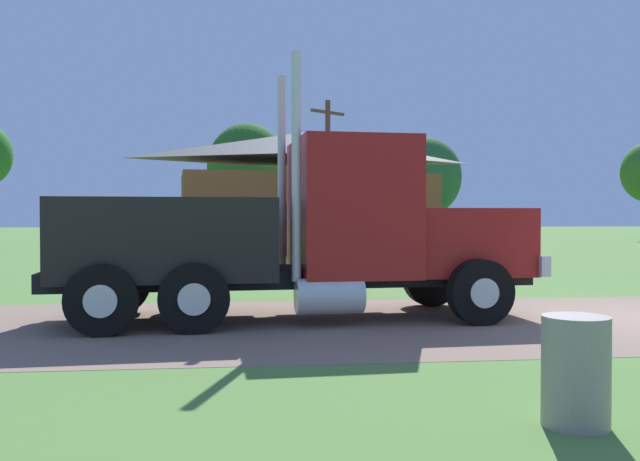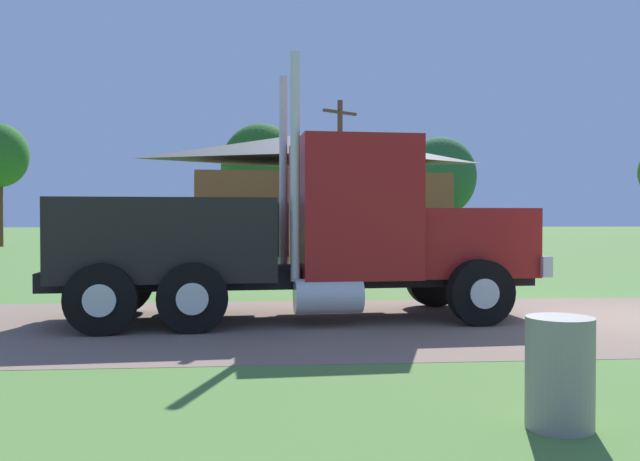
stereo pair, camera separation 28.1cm
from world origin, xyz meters
The scene contains 6 objects.
truck_foreground_white centered at (-5.71, 0.60, 1.33)m, with size 7.83×3.00×4.08m.
steel_barrel centered at (-3.97, -5.26, 0.43)m, with size 0.52×0.52×0.87m, color gray.
shed_building centered at (-3.81, 20.94, 2.69)m, with size 12.20×7.50×5.55m.
utility_pole_far centered at (-2.39, 23.47, 3.98)m, with size 1.86×1.42×7.48m.
tree_mid centered at (-6.37, 35.21, 4.93)m, with size 5.32×5.32×7.87m.
tree_right centered at (7.47, 41.37, 4.77)m, with size 5.59×5.59×7.85m.
Camera 1 is at (-6.54, -10.29, 1.64)m, focal length 38.11 mm.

